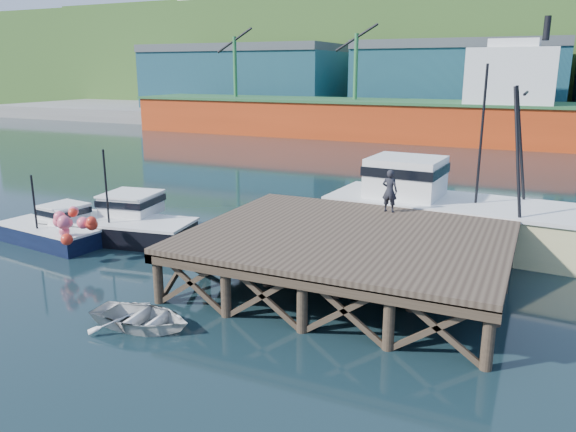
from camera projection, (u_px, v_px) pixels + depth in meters
The scene contains 12 objects.
ground at pixel (229, 264), 24.66m from camera, with size 300.00×300.00×0.00m, color black.
wharf at pixel (348, 238), 21.78m from camera, with size 12.00×10.00×2.62m.
far_quay at pixel (461, 118), 85.96m from camera, with size 160.00×40.00×2.00m, color gray.
warehouse_left at pixel (244, 80), 94.27m from camera, with size 32.00×16.00×9.00m, color #1B4F5A.
warehouse_mid at pixel (459, 82), 80.17m from camera, with size 28.00×16.00×9.00m, color #1B4F5A.
cargo_ship at pixel (366, 111), 69.44m from camera, with size 55.50×10.00×13.75m.
hillside at pixel (487, 55), 109.81m from camera, with size 220.00×50.00×22.00m, color #2D511E.
boat_navy at pixel (52, 229), 27.51m from camera, with size 5.84×3.42×3.52m.
boat_black at pixel (122, 222), 28.15m from camera, with size 7.88×6.56×4.67m.
trawler at pixel (456, 210), 26.91m from camera, with size 13.05×5.44×8.54m.
dinghy at pixel (141, 317), 18.52m from camera, with size 2.52×3.53×0.73m, color silver.
dockworker at pixel (390, 191), 24.84m from camera, with size 0.69×0.45×1.90m, color black.
Camera 1 is at (12.06, -20.12, 8.30)m, focal length 35.00 mm.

